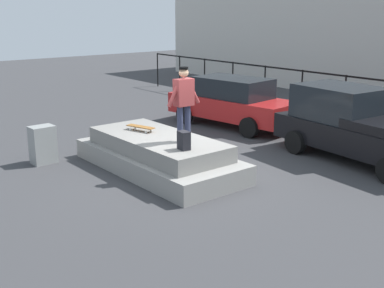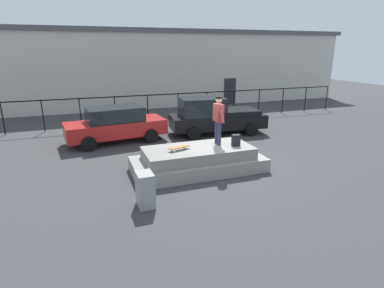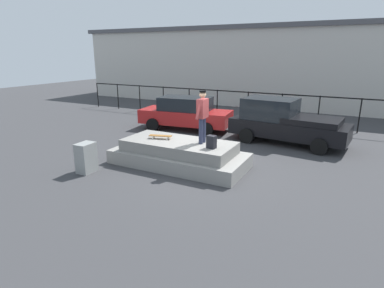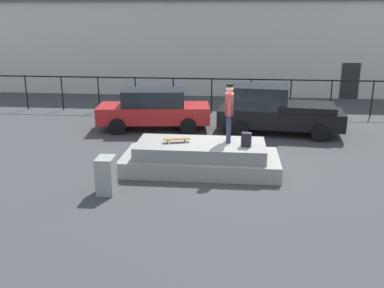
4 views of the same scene
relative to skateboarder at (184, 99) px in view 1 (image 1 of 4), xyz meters
name	(u,v)px [view 1 (image 1 of 4)]	position (x,y,z in m)	size (l,w,h in m)	color
ground_plane	(187,176)	(-0.01, 0.10, -1.87)	(60.00, 60.00, 0.00)	#38383A
concrete_ledge	(158,155)	(-0.82, -0.16, -1.48)	(4.66, 2.07, 0.86)	gray
skateboarder	(184,99)	(0.00, 0.00, 0.00)	(0.24, 0.93, 1.73)	#2D334C
skateboard	(141,127)	(-1.53, -0.20, -0.91)	(0.82, 0.42, 0.12)	brown
backpack	(184,141)	(0.52, -0.41, -0.80)	(0.28, 0.20, 0.41)	black
car_red_sedan_near	(232,101)	(-3.13, 4.53, -1.03)	(4.68, 2.37, 1.64)	#B21E1E
car_black_pickup_mid	(358,126)	(1.78, 4.36, -0.94)	(4.95, 2.38, 1.88)	black
utility_box	(43,145)	(-3.13, -2.14, -1.38)	(0.44, 0.60, 0.98)	gray
fence_row	(369,94)	(-0.01, 7.73, -0.70)	(24.06, 0.06, 1.69)	black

